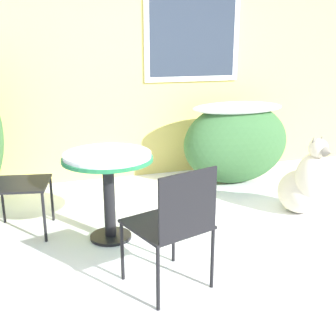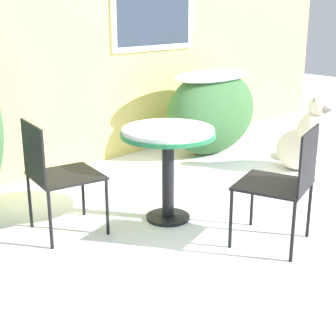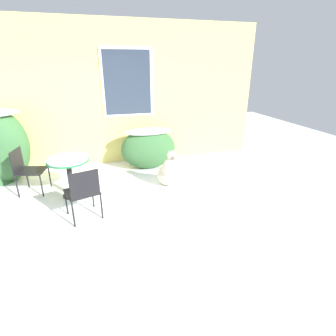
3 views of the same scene
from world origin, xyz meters
name	(u,v)px [view 2 (image 2 of 3)]	position (x,y,z in m)	size (l,w,h in m)	color
ground_plane	(262,219)	(0.00, 0.00, 0.00)	(16.00, 16.00, 0.00)	white
house_wall	(94,4)	(0.04, 2.20, 1.63)	(8.00, 0.10, 3.24)	#E5D16B
shrub_middle	(212,109)	(1.14, 1.56, 0.51)	(1.27, 0.67, 0.94)	#386638
patio_table	(168,145)	(-0.53, 0.54, 0.61)	(0.73, 0.73, 0.74)	black
patio_chair_near_table	(55,172)	(-1.30, 0.91, 0.48)	(0.55, 0.55, 0.86)	black
patio_chair_far_side	(284,180)	(-0.27, -0.35, 0.48)	(0.59, 0.59, 0.86)	black
dog	(303,142)	(1.34, 0.49, 0.29)	(0.50, 0.63, 0.78)	beige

